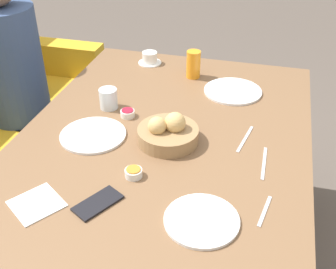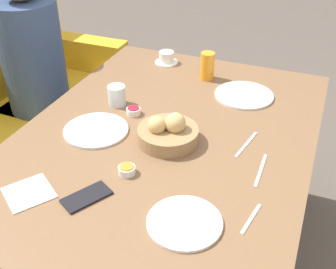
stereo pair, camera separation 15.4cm
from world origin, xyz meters
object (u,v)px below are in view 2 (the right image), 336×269
at_px(spoon_coffee, 251,219).
at_px(cell_phone, 87,197).
at_px(jam_bowl_berry, 133,111).
at_px(plate_far_center, 96,130).
at_px(seated_person, 39,90).
at_px(juice_glass, 208,66).
at_px(jam_bowl_honey, 127,170).
at_px(fork_silver, 246,144).
at_px(bread_basket, 168,132).
at_px(napkin, 29,193).
at_px(coffee_cup, 166,58).
at_px(plate_near_right, 244,95).
at_px(plate_near_left, 185,222).
at_px(knife_silver, 261,170).
at_px(water_tumbler, 117,95).

relative_size(spoon_coffee, cell_phone, 0.83).
bearing_deg(jam_bowl_berry, plate_far_center, 155.17).
relative_size(seated_person, juice_glass, 9.47).
bearing_deg(jam_bowl_berry, jam_bowl_honey, -157.56).
xyz_separation_m(jam_bowl_berry, fork_silver, (-0.04, -0.48, -0.01)).
xyz_separation_m(bread_basket, jam_bowl_honey, (-0.23, 0.06, -0.03)).
xyz_separation_m(napkin, cell_phone, (0.05, -0.18, 0.00)).
bearing_deg(coffee_cup, spoon_coffee, -145.44).
bearing_deg(napkin, plate_near_right, -28.56).
bearing_deg(napkin, plate_near_left, -83.27).
height_order(plate_near_left, knife_silver, plate_near_left).
distance_m(plate_near_left, fork_silver, 0.47).
distance_m(coffee_cup, jam_bowl_honey, 0.90).
relative_size(plate_near_left, coffee_cup, 1.89).
height_order(water_tumbler, jam_bowl_honey, water_tumbler).
bearing_deg(juice_glass, jam_bowl_honey, 177.54).
distance_m(bread_basket, jam_bowl_honey, 0.24).
relative_size(bread_basket, juice_glass, 1.74).
relative_size(plate_near_right, knife_silver, 1.38).
bearing_deg(plate_near_right, bread_basket, 158.28).
xyz_separation_m(plate_far_center, fork_silver, (0.13, -0.56, -0.00)).
relative_size(seated_person, plate_near_right, 4.77).
bearing_deg(fork_silver, seated_person, 73.13).
distance_m(plate_near_left, plate_far_center, 0.58).
xyz_separation_m(juice_glass, napkin, (-0.99, 0.28, -0.06)).
xyz_separation_m(plate_near_right, napkin, (-0.88, 0.48, -0.00)).
distance_m(water_tumbler, napkin, 0.61).
distance_m(seated_person, napkin, 1.12).
bearing_deg(fork_silver, knife_silver, -149.04).
xyz_separation_m(plate_near_left, coffee_cup, (1.02, 0.47, 0.02)).
height_order(jam_bowl_berry, napkin, jam_bowl_berry).
distance_m(water_tumbler, jam_bowl_berry, 0.11).
bearing_deg(napkin, fork_silver, -47.91).
height_order(jam_bowl_berry, fork_silver, jam_bowl_berry).
height_order(bread_basket, juice_glass, juice_glass).
xyz_separation_m(water_tumbler, coffee_cup, (0.48, -0.03, -0.02)).
xyz_separation_m(bread_basket, plate_near_right, (0.45, -0.18, -0.04)).
xyz_separation_m(fork_silver, knife_silver, (-0.13, -0.08, 0.00)).
height_order(bread_basket, jam_bowl_honey, bread_basket).
relative_size(plate_far_center, juice_glass, 1.92).
height_order(bread_basket, jam_bowl_berry, bread_basket).
distance_m(plate_near_left, spoon_coffee, 0.20).
bearing_deg(napkin, seated_person, 36.29).
distance_m(bread_basket, plate_near_right, 0.48).
relative_size(coffee_cup, knife_silver, 0.63).
relative_size(seated_person, plate_far_center, 4.93).
bearing_deg(coffee_cup, knife_silver, -138.16).
relative_size(water_tumbler, coffee_cup, 0.73).
xyz_separation_m(juice_glass, cell_phone, (-0.94, 0.10, -0.06)).
relative_size(plate_near_left, cell_phone, 1.32).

